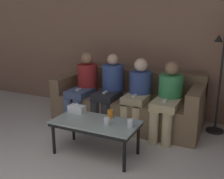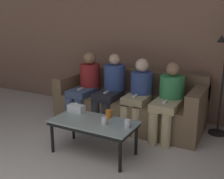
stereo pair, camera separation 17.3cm
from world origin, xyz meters
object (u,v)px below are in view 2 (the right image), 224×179
object	(u,v)px
coffee_table	(94,124)
seated_person_right_end	(169,97)
cup_near_left	(127,124)
cup_near_right	(109,114)
seated_person_mid_left	(111,87)
tissue_box	(76,108)
seated_person_left_end	(86,84)
couch	(130,104)
seated_person_mid_right	(139,92)
cup_far_center	(104,121)

from	to	relation	value
coffee_table	seated_person_right_end	distance (m)	1.18
cup_near_left	cup_near_right	distance (m)	0.38
cup_near_right	seated_person_right_end	distance (m)	0.95
seated_person_mid_left	coffee_table	bearing A→B (deg)	-73.93
tissue_box	seated_person_left_end	xyz separation A→B (m)	(-0.37, 0.80, 0.12)
coffee_table	cup_near_left	bearing A→B (deg)	1.81
couch	seated_person_mid_left	distance (m)	0.44
cup_near_right	seated_person_mid_right	distance (m)	0.81
cup_near_left	seated_person_mid_right	world-z (taller)	seated_person_mid_right
cup_near_left	seated_person_mid_left	bearing A→B (deg)	127.23
coffee_table	cup_near_right	bearing A→B (deg)	58.89
coffee_table	seated_person_left_end	distance (m)	1.25
coffee_table	cup_far_center	world-z (taller)	cup_far_center
cup_near_right	cup_far_center	size ratio (longest dim) A/B	1.15
cup_near_left	tissue_box	distance (m)	0.85
couch	tissue_box	xyz separation A→B (m)	(-0.33, -1.02, 0.18)
cup_near_right	tissue_box	bearing A→B (deg)	-178.49
seated_person_left_end	seated_person_right_end	size ratio (longest dim) A/B	1.06
tissue_box	seated_person_mid_left	xyz separation A→B (m)	(0.10, 0.81, 0.12)
cup_far_center	seated_person_left_end	world-z (taller)	seated_person_left_end
coffee_table	seated_person_mid_left	distance (m)	1.04
tissue_box	coffee_table	bearing A→B (deg)	-24.24
cup_near_right	seated_person_mid_left	distance (m)	0.90
cup_far_center	cup_near_left	bearing A→B (deg)	10.56
couch	cup_far_center	xyz separation A→B (m)	(0.22, -1.23, 0.18)
couch	cup_far_center	bearing A→B (deg)	-79.70
seated_person_mid_left	seated_person_mid_right	xyz separation A→B (m)	(0.47, 0.01, -0.02)
seated_person_mid_left	seated_person_mid_right	world-z (taller)	seated_person_mid_left
cup_far_center	seated_person_mid_left	distance (m)	1.12
seated_person_mid_right	couch	bearing A→B (deg)	138.90
seated_person_mid_left	seated_person_right_end	bearing A→B (deg)	-1.20
couch	seated_person_mid_right	bearing A→B (deg)	-41.10
couch	cup_near_right	bearing A→B (deg)	-81.02
couch	seated_person_mid_right	size ratio (longest dim) A/B	2.15
seated_person_mid_right	cup_far_center	bearing A→B (deg)	-90.61
cup_near_right	seated_person_left_end	xyz separation A→B (m)	(-0.86, 0.78, 0.12)
cup_far_center	seated_person_mid_right	xyz separation A→B (m)	(0.01, 1.03, 0.11)
tissue_box	couch	bearing A→B (deg)	71.97
cup_far_center	tissue_box	size ratio (longest dim) A/B	0.42
seated_person_left_end	seated_person_mid_right	bearing A→B (deg)	1.20
couch	cup_near_right	distance (m)	1.04
cup_near_right	seated_person_mid_right	xyz separation A→B (m)	(0.08, 0.80, 0.10)
seated_person_mid_left	seated_person_right_end	distance (m)	0.94
tissue_box	seated_person_left_end	world-z (taller)	seated_person_left_end
cup_near_left	seated_person_right_end	xyz separation A→B (m)	(0.20, 0.95, 0.10)
coffee_table	cup_near_left	distance (m)	0.46
seated_person_left_end	couch	bearing A→B (deg)	17.68
tissue_box	seated_person_right_end	distance (m)	1.31
cup_near_right	tissue_box	xyz separation A→B (m)	(-0.49, -0.01, -0.00)
cup_near_left	coffee_table	bearing A→B (deg)	-178.19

